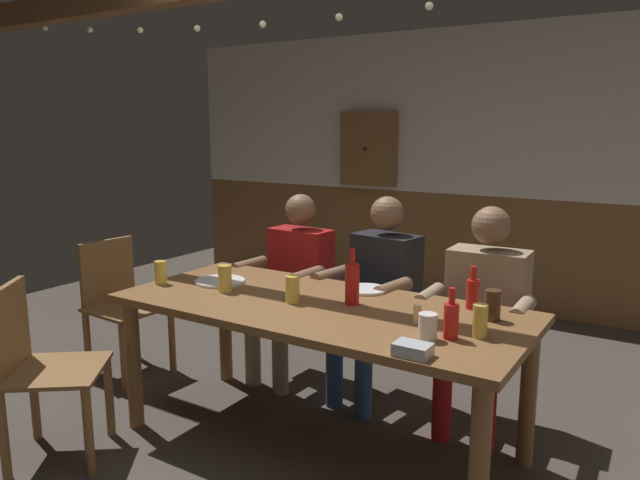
{
  "coord_description": "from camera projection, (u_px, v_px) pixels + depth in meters",
  "views": [
    {
      "loc": [
        1.54,
        -2.29,
        1.62
      ],
      "look_at": [
        0.0,
        0.16,
        1.07
      ],
      "focal_mm": 34.01,
      "sensor_mm": 36.0,
      "label": 1
    }
  ],
  "objects": [
    {
      "name": "person_2",
      "position": [
        483.0,
        307.0,
        3.25
      ],
      "size": [
        0.57,
        0.54,
        1.2
      ],
      "rotation": [
        0.0,
        0.0,
        3.18
      ],
      "color": "#997F60",
      "rests_on": "ground_plane"
    },
    {
      "name": "bottle_2",
      "position": [
        451.0,
        319.0,
        2.49
      ],
      "size": [
        0.06,
        0.06,
        0.22
      ],
      "color": "red",
      "rests_on": "dining_table"
    },
    {
      "name": "ground_plane",
      "position": [
        303.0,
        456.0,
        3.01
      ],
      "size": [
        7.85,
        7.85,
        0.0
      ],
      "primitive_type": "plane",
      "color": "#423A33"
    },
    {
      "name": "pint_glass_5",
      "position": [
        225.0,
        278.0,
        3.2
      ],
      "size": [
        0.07,
        0.07,
        0.14
      ],
      "primitive_type": "cylinder",
      "color": "#E5C64C",
      "rests_on": "dining_table"
    },
    {
      "name": "person_1",
      "position": [
        378.0,
        290.0,
        3.58
      ],
      "size": [
        0.56,
        0.56,
        1.21
      ],
      "rotation": [
        0.0,
        0.0,
        2.99
      ],
      "color": "black",
      "rests_on": "ground_plane"
    },
    {
      "name": "chair_empty_near_right",
      "position": [
        38.0,
        366.0,
        2.93
      ],
      "size": [
        0.62,
        0.62,
        0.88
      ],
      "rotation": [
        0.0,
        0.0,
        -0.92
      ],
      "color": "brown",
      "rests_on": "ground_plane"
    },
    {
      "name": "plate_1",
      "position": [
        366.0,
        289.0,
        3.23
      ],
      "size": [
        0.22,
        0.22,
        0.01
      ],
      "primitive_type": "cylinder",
      "color": "white",
      "rests_on": "dining_table"
    },
    {
      "name": "string_lights",
      "position": [
        339.0,
        5.0,
        2.88
      ],
      "size": [
        4.61,
        0.04,
        0.17
      ],
      "color": "#F9EAB2"
    },
    {
      "name": "wall_dart_cabinet",
      "position": [
        368.0,
        149.0,
        5.79
      ],
      "size": [
        0.56,
        0.15,
        0.7
      ],
      "color": "brown"
    },
    {
      "name": "table_candle",
      "position": [
        417.0,
        314.0,
        2.7
      ],
      "size": [
        0.04,
        0.04,
        0.08
      ],
      "primitive_type": "cylinder",
      "color": "#F9E08C",
      "rests_on": "dining_table"
    },
    {
      "name": "pint_glass_4",
      "position": [
        293.0,
        289.0,
        3.0
      ],
      "size": [
        0.07,
        0.07,
        0.14
      ],
      "primitive_type": "cylinder",
      "color": "#E5C64C",
      "rests_on": "dining_table"
    },
    {
      "name": "pint_glass_0",
      "position": [
        160.0,
        273.0,
        3.35
      ],
      "size": [
        0.07,
        0.07,
        0.13
      ],
      "primitive_type": "cylinder",
      "color": "#E5C64C",
      "rests_on": "dining_table"
    },
    {
      "name": "back_wall_upper",
      "position": [
        498.0,
        112.0,
        5.21
      ],
      "size": [
        6.54,
        0.12,
        1.46
      ],
      "primitive_type": "cube",
      "color": "beige"
    },
    {
      "name": "pint_glass_2",
      "position": [
        493.0,
        305.0,
        2.73
      ],
      "size": [
        0.07,
        0.07,
        0.14
      ],
      "primitive_type": "cylinder",
      "color": "#4C2D19",
      "rests_on": "dining_table"
    },
    {
      "name": "chair_empty_near_left",
      "position": [
        120.0,
        302.0,
        3.98
      ],
      "size": [
        0.47,
        0.47,
        0.88
      ],
      "rotation": [
        0.0,
        0.0,
        -1.64
      ],
      "color": "brown",
      "rests_on": "ground_plane"
    },
    {
      "name": "bottle_0",
      "position": [
        473.0,
        292.0,
        2.9
      ],
      "size": [
        0.06,
        0.06,
        0.21
      ],
      "color": "red",
      "rests_on": "dining_table"
    },
    {
      "name": "back_wall_wainscot",
      "position": [
        491.0,
        252.0,
        5.44
      ],
      "size": [
        6.54,
        0.12,
        1.01
      ],
      "primitive_type": "cube",
      "color": "brown",
      "rests_on": "ground_plane"
    },
    {
      "name": "plate_0",
      "position": [
        220.0,
        281.0,
        3.4
      ],
      "size": [
        0.28,
        0.28,
        0.01
      ],
      "primitive_type": "cylinder",
      "color": "white",
      "rests_on": "dining_table"
    },
    {
      "name": "person_0",
      "position": [
        293.0,
        278.0,
        3.9
      ],
      "size": [
        0.56,
        0.53,
        1.19
      ],
      "rotation": [
        0.0,
        0.0,
        3.09
      ],
      "color": "#AD1919",
      "rests_on": "ground_plane"
    },
    {
      "name": "condiment_caddy",
      "position": [
        413.0,
        350.0,
        2.31
      ],
      "size": [
        0.14,
        0.1,
        0.05
      ],
      "primitive_type": "cube",
      "color": "#B2B7BC",
      "rests_on": "dining_table"
    },
    {
      "name": "dining_table",
      "position": [
        319.0,
        322.0,
        3.01
      ],
      "size": [
        2.05,
        0.9,
        0.75
      ],
      "color": "brown",
      "rests_on": "ground_plane"
    },
    {
      "name": "pint_glass_3",
      "position": [
        428.0,
        327.0,
        2.49
      ],
      "size": [
        0.08,
        0.08,
        0.11
      ],
      "primitive_type": "cylinder",
      "color": "white",
      "rests_on": "dining_table"
    },
    {
      "name": "pint_glass_1",
      "position": [
        480.0,
        321.0,
        2.51
      ],
      "size": [
        0.06,
        0.06,
        0.14
      ],
      "primitive_type": "cylinder",
      "color": "#E5C64C",
      "rests_on": "dining_table"
    },
    {
      "name": "bottle_1",
      "position": [
        352.0,
        283.0,
        2.97
      ],
      "size": [
        0.07,
        0.07,
        0.28
      ],
      "color": "red",
      "rests_on": "dining_table"
    }
  ]
}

